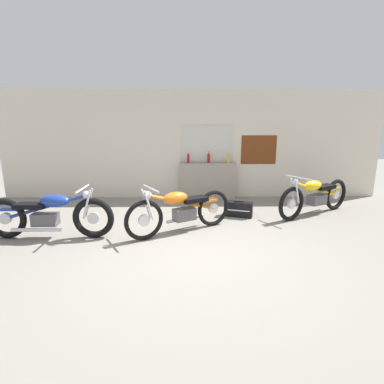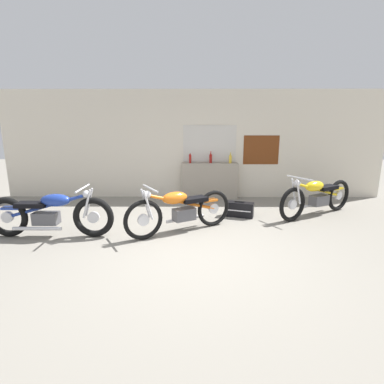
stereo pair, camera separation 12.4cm
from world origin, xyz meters
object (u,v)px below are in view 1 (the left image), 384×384
motorcycle_blue (49,215)px  bottle_center (228,158)px  bottle_leftmost (188,158)px  bottle_left_center (209,158)px  motorcycle_yellow (315,195)px  motorcycle_orange (181,209)px  hard_case_black (238,209)px

motorcycle_blue → bottle_center: bearing=38.3°
bottle_leftmost → bottle_left_center: bottle_left_center is taller
bottle_left_center → motorcycle_yellow: size_ratio=0.15×
bottle_left_center → motorcycle_blue: 4.10m
motorcycle_yellow → motorcycle_blue: bearing=-166.1°
bottle_leftmost → motorcycle_blue: size_ratio=0.13×
bottle_leftmost → bottle_left_center: (0.53, 0.04, 0.00)m
motorcycle_yellow → motorcycle_blue: (-5.17, -1.28, -0.01)m
bottle_left_center → motorcycle_orange: (-0.67, -2.53, -0.64)m
bottle_leftmost → hard_case_black: size_ratio=0.46×
bottle_center → hard_case_black: size_ratio=0.44×
bottle_left_center → bottle_center: bearing=-5.2°
bottle_leftmost → motorcycle_blue: bottle_leftmost is taller
bottle_left_center → motorcycle_orange: bottle_left_center is taller
motorcycle_orange → bottle_center: bearing=64.7°
bottle_leftmost → motorcycle_orange: size_ratio=0.15×
bottle_left_center → hard_case_black: (0.54, -1.59, -0.92)m
motorcycle_yellow → motorcycle_blue: 5.33m
bottle_left_center → hard_case_black: 1.92m
hard_case_black → bottle_leftmost: bearing=124.6°
motorcycle_blue → motorcycle_orange: (2.28, 0.24, 0.01)m
bottle_leftmost → bottle_center: (1.04, -0.01, -0.01)m
bottle_center → motorcycle_orange: (-1.18, -2.49, -0.63)m
bottle_leftmost → motorcycle_orange: 2.58m
bottle_leftmost → motorcycle_blue: (-2.42, -2.74, -0.65)m
bottle_leftmost → bottle_center: bearing=-0.5°
motorcycle_yellow → motorcycle_orange: 3.07m
bottle_left_center → hard_case_black: bearing=-71.2°
hard_case_black → bottle_center: bearing=91.4°
motorcycle_yellow → hard_case_black: size_ratio=3.09×
motorcycle_blue → hard_case_black: (3.49, 1.18, -0.27)m
bottle_leftmost → bottle_left_center: 0.53m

